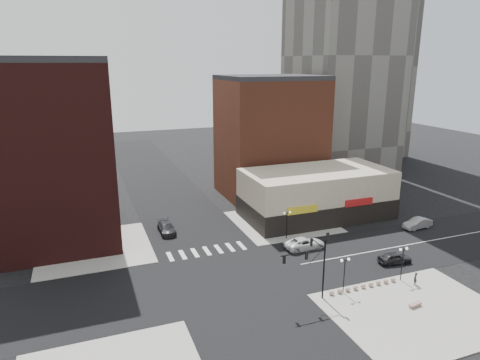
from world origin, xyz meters
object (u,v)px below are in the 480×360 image
dark_sedan_north (166,228)px  street_lamp_ne (287,218)px  street_lamp_se_b (403,256)px  white_suv (305,243)px  dark_sedan_east (395,258)px  traffic_signal (315,258)px  street_lamp_se_a (345,267)px  silver_sedan (417,223)px  pedestrian (415,279)px  stone_bench (415,305)px

dark_sedan_north → street_lamp_ne: bearing=-28.8°
street_lamp_se_b → white_suv: 13.87m
dark_sedan_east → street_lamp_ne: bearing=44.8°
traffic_signal → street_lamp_se_a: bearing=-2.6°
street_lamp_se_b → traffic_signal: bearing=179.2°
street_lamp_ne → dark_sedan_east: street_lamp_ne is taller
street_lamp_se_a → white_suv: bearing=81.3°
traffic_signal → street_lamp_se_a: traffic_signal is taller
street_lamp_se_a → dark_sedan_north: size_ratio=0.77×
street_lamp_se_a → silver_sedan: bearing=29.7°
street_lamp_ne → pedestrian: bearing=-66.0°
silver_sedan → traffic_signal: bearing=-69.3°
street_lamp_ne → pedestrian: (7.77, -17.48, -2.39)m
silver_sedan → white_suv: bearing=-93.8°
traffic_signal → silver_sedan: 28.96m
street_lamp_se_a → dark_sedan_east: (10.49, 4.03, -2.55)m
traffic_signal → pedestrian: bearing=-7.5°
white_suv → pedestrian: (6.91, -13.67, 0.11)m
street_lamp_se_b → pedestrian: 2.92m
white_suv → stone_bench: 17.73m
street_lamp_se_a → silver_sedan: (22.07, 12.59, -2.48)m
stone_bench → dark_sedan_east: bearing=52.8°
street_lamp_se_a → pedestrian: (8.77, -1.48, -2.39)m
silver_sedan → dark_sedan_north: 38.95m
street_lamp_se_a → white_suv: 12.58m
dark_sedan_north → stone_bench: 36.16m
silver_sedan → dark_sedan_north: silver_sedan is taller
street_lamp_se_a → street_lamp_ne: bearing=86.4°
dark_sedan_north → pedestrian: pedestrian is taller
street_lamp_ne → stone_bench: size_ratio=2.53×
dark_sedan_north → silver_sedan: bearing=-18.4°
dark_sedan_east → pedestrian: size_ratio=2.80×
traffic_signal → street_lamp_ne: traffic_signal is taller
traffic_signal → silver_sedan: (25.83, 12.42, -4.15)m
traffic_signal → street_lamp_ne: size_ratio=1.87×
street_lamp_se_a → traffic_signal: bearing=177.4°
pedestrian → traffic_signal: bearing=-45.1°
street_lamp_se_a → street_lamp_ne: 16.03m
silver_sedan → street_lamp_se_a: bearing=-65.2°
traffic_signal → dark_sedan_north: size_ratio=1.44×
traffic_signal → street_lamp_se_a: (3.76, -0.17, -1.67)m
street_lamp_se_a → pedestrian: street_lamp_se_a is taller
traffic_signal → pedestrian: 13.28m
street_lamp_se_b → street_lamp_ne: (-7.00, 16.00, 0.00)m
traffic_signal → street_lamp_se_a: size_ratio=1.87×
street_lamp_se_a → silver_sedan: 25.53m
traffic_signal → silver_sedan: size_ratio=1.58×
street_lamp_ne → pedestrian: size_ratio=2.68×
traffic_signal → pedestrian: traffic_signal is taller
street_lamp_ne → street_lamp_se_b: bearing=-66.4°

